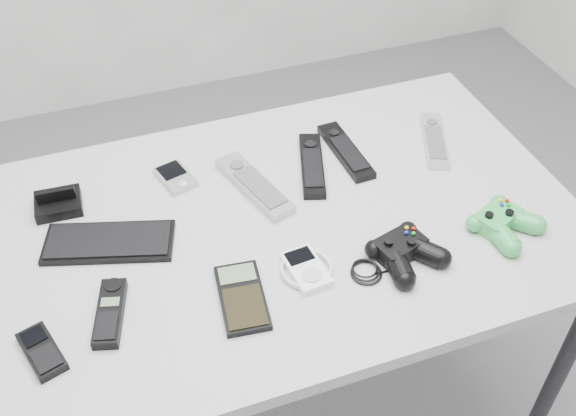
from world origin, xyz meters
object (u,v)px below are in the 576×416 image
object	(u,v)px
remote_black_a	(312,165)
controller_green	(503,221)
cordless_handset	(110,313)
calculator	(242,297)
pda	(176,177)
mp3_player	(306,269)
remote_silver_a	(254,185)
remote_silver_b	(434,140)
desk	(289,242)
pda_keyboard	(109,242)
mobile_phone	(42,351)
controller_black	(405,250)
remote_black_b	(346,151)

from	to	relation	value
remote_black_a	controller_green	size ratio (longest dim) A/B	1.53
cordless_handset	calculator	distance (m)	0.23
controller_green	pda	bearing A→B (deg)	123.93
mp3_player	remote_silver_a	bearing A→B (deg)	89.07
calculator	remote_silver_b	bearing A→B (deg)	34.79
remote_silver_b	calculator	size ratio (longest dim) A/B	1.24
desk	cordless_handset	bearing A→B (deg)	-161.30
remote_silver_a	controller_green	world-z (taller)	controller_green
pda_keyboard	mobile_phone	bearing A→B (deg)	-106.58
desk	pda	xyz separation A→B (m)	(-0.19, 0.20, 0.08)
desk	pda_keyboard	world-z (taller)	pda_keyboard
remote_silver_a	mobile_phone	size ratio (longest dim) A/B	2.02
pda_keyboard	controller_green	world-z (taller)	controller_green
calculator	controller_black	size ratio (longest dim) A/B	0.70
desk	controller_black	world-z (taller)	controller_black
remote_silver_a	cordless_handset	world-z (taller)	remote_silver_a
calculator	mp3_player	xyz separation A→B (m)	(0.13, 0.02, 0.00)
mobile_phone	cordless_handset	bearing A→B (deg)	1.65
remote_silver_a	cordless_handset	size ratio (longest dim) A/B	1.56
pda_keyboard	remote_silver_b	size ratio (longest dim) A/B	1.27
remote_silver_b	controller_green	world-z (taller)	controller_green
controller_black	controller_green	xyz separation A→B (m)	(0.22, 0.01, -0.00)
mobile_phone	pda	bearing A→B (deg)	32.44
pda	controller_black	world-z (taller)	controller_black
desk	remote_silver_a	xyz separation A→B (m)	(-0.04, 0.11, 0.08)
cordless_handset	remote_black_b	bearing A→B (deg)	42.18
cordless_handset	controller_green	size ratio (longest dim) A/B	1.05
remote_silver_a	remote_silver_b	world-z (taller)	remote_silver_a
mobile_phone	desk	bearing A→B (deg)	1.48
desk	cordless_handset	distance (m)	0.41
remote_silver_a	desk	bearing A→B (deg)	-87.03
remote_black_b	mp3_player	world-z (taller)	same
desk	pda_keyboard	distance (m)	0.37
pda_keyboard	remote_silver_a	xyz separation A→B (m)	(0.32, 0.06, 0.00)
remote_black_a	remote_black_b	xyz separation A→B (m)	(0.09, 0.02, -0.00)
mp3_player	cordless_handset	bearing A→B (deg)	171.58
remote_silver_a	mobile_phone	bearing A→B (deg)	-165.31
mobile_phone	pda_keyboard	bearing A→B (deg)	39.21
cordless_handset	calculator	size ratio (longest dim) A/B	0.90
desk	cordless_handset	xyz separation A→B (m)	(-0.38, -0.13, 0.08)
remote_black_b	remote_silver_a	bearing A→B (deg)	-171.53
mobile_phone	controller_green	world-z (taller)	controller_green
remote_black_b	controller_green	bearing A→B (deg)	-61.26
remote_silver_b	mobile_phone	world-z (taller)	remote_silver_b
calculator	controller_black	bearing A→B (deg)	5.61
pda_keyboard	pda	size ratio (longest dim) A/B	2.58
pda	mp3_player	size ratio (longest dim) A/B	0.92
pda_keyboard	mp3_player	bearing A→B (deg)	-13.32
desk	remote_black_b	xyz separation A→B (m)	(0.19, 0.16, 0.08)
desk	controller_green	distance (m)	0.44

